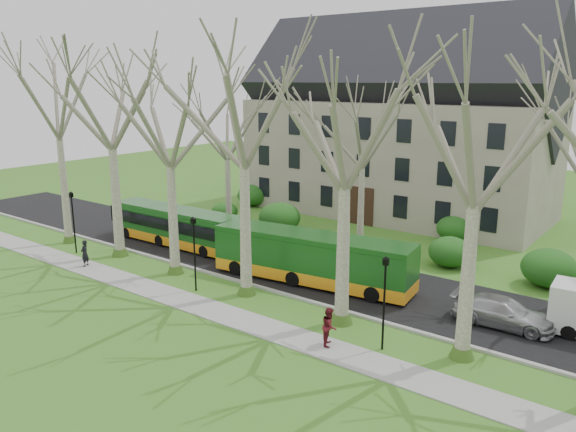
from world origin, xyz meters
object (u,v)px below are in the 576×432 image
Objects in this scene: pedestrian_a at (85,253)px; pedestrian_b at (330,326)px; bus_lead at (175,226)px; sedan at (503,312)px; bus_follow at (312,258)px.

pedestrian_b is at bearing 67.41° from pedestrian_a.
sedan is (23.48, 0.11, -0.69)m from bus_lead.
bus_follow is at bearing 90.46° from sedan.
bus_lead reaches higher than pedestrian_a.
bus_follow is 6.88× the size of pedestrian_b.
bus_follow reaches higher than bus_lead.
pedestrian_b is (18.69, 0.23, 0.02)m from pedestrian_a.
bus_lead is 12.51m from bus_follow.
bus_lead is 6.44× the size of pedestrian_a.
pedestrian_a is (-24.39, -7.05, 0.16)m from sedan.
bus_lead is 6.27× the size of pedestrian_b.
pedestrian_a is 18.69m from pedestrian_b.
bus_lead is 7.02m from pedestrian_a.
bus_follow reaches higher than sedan.
pedestrian_b is at bearing 137.33° from sedan.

